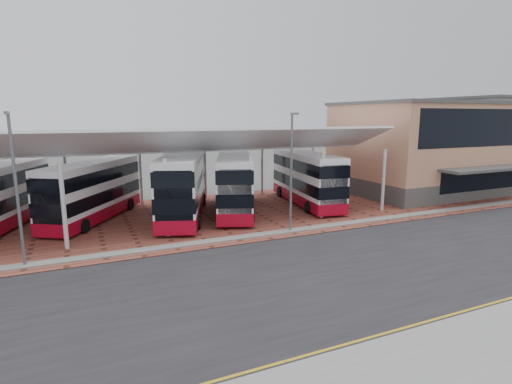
% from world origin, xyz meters
% --- Properties ---
extents(ground, '(140.00, 140.00, 0.00)m').
position_xyz_m(ground, '(0.00, 0.00, 0.00)').
color(ground, '#4E514C').
extents(road, '(120.00, 14.00, 0.02)m').
position_xyz_m(road, '(0.00, -1.00, 0.01)').
color(road, black).
rests_on(road, ground).
extents(forecourt, '(72.00, 16.00, 0.06)m').
position_xyz_m(forecourt, '(2.00, 13.00, 0.03)').
color(forecourt, brown).
rests_on(forecourt, ground).
extents(sidewalk, '(120.00, 4.00, 0.14)m').
position_xyz_m(sidewalk, '(0.00, -9.00, 0.07)').
color(sidewalk, slate).
rests_on(sidewalk, ground).
extents(north_kerb, '(120.00, 0.80, 0.14)m').
position_xyz_m(north_kerb, '(0.00, 6.20, 0.07)').
color(north_kerb, slate).
rests_on(north_kerb, ground).
extents(yellow_line_near, '(120.00, 0.12, 0.01)m').
position_xyz_m(yellow_line_near, '(0.00, -7.00, 0.03)').
color(yellow_line_near, '#BF9319').
rests_on(yellow_line_near, road).
extents(yellow_line_far, '(120.00, 0.12, 0.01)m').
position_xyz_m(yellow_line_far, '(0.00, -6.70, 0.03)').
color(yellow_line_far, '#BF9319').
rests_on(yellow_line_far, road).
extents(canopy, '(37.00, 11.63, 7.07)m').
position_xyz_m(canopy, '(-6.00, 13.94, 5.80)').
color(canopy, silver).
rests_on(canopy, ground).
extents(terminal, '(18.40, 14.40, 9.25)m').
position_xyz_m(terminal, '(23.00, 13.92, 4.66)').
color(terminal, '#4C4A48').
rests_on(terminal, ground).
extents(warehouse, '(30.50, 20.50, 10.25)m').
position_xyz_m(warehouse, '(48.00, 24.00, 5.15)').
color(warehouse, gray).
rests_on(warehouse, ground).
extents(lamp_west, '(0.16, 0.90, 8.07)m').
position_xyz_m(lamp_west, '(-14.00, 6.27, 4.36)').
color(lamp_west, slate).
rests_on(lamp_west, ground).
extents(lamp_east, '(0.16, 0.90, 8.07)m').
position_xyz_m(lamp_east, '(2.00, 6.27, 4.36)').
color(lamp_east, slate).
rests_on(lamp_east, ground).
extents(bus_2, '(7.84, 10.43, 4.44)m').
position_xyz_m(bus_2, '(-10.17, 15.08, 2.27)').
color(bus_2, white).
rests_on(bus_2, forecourt).
extents(bus_3, '(6.62, 12.15, 4.92)m').
position_xyz_m(bus_3, '(-3.68, 13.32, 2.50)').
color(bus_3, white).
rests_on(bus_3, forecourt).
extents(bus_4, '(6.56, 11.60, 4.70)m').
position_xyz_m(bus_4, '(0.65, 13.35, 2.40)').
color(bus_4, white).
rests_on(bus_4, forecourt).
extents(bus_5, '(4.24, 11.43, 4.60)m').
position_xyz_m(bus_5, '(7.55, 13.40, 2.35)').
color(bus_5, white).
rests_on(bus_5, forecourt).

